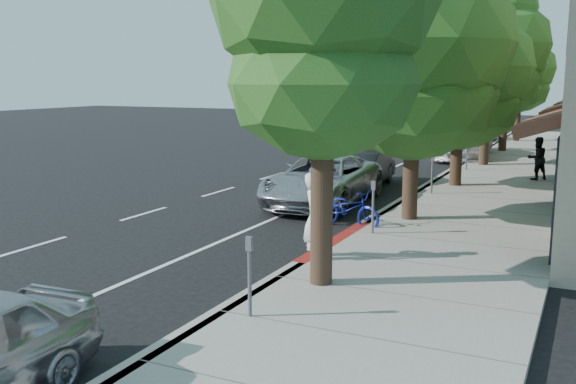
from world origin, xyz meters
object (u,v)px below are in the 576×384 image
Objects in this scene: street_tree_3 at (489,48)px; street_tree_5 at (520,70)px; street_tree_2 at (460,70)px; street_tree_4 at (507,66)px; cyclist at (315,219)px; dark_sedan at (361,167)px; street_tree_1 at (415,48)px; silver_suv at (322,180)px; pedestrian at (537,158)px; street_tree_0 at (324,8)px; white_pickup at (464,140)px; dark_suv_far at (471,130)px; bicycle at (348,208)px.

street_tree_5 is at bearing 90.00° from street_tree_3.
street_tree_4 is (0.00, 12.00, 0.33)m from street_tree_2.
street_tree_4 is at bearing -90.00° from street_tree_5.
cyclist is 0.44× the size of dark_sedan.
street_tree_2 is (-0.00, 6.00, -0.47)m from street_tree_1.
street_tree_5 is (-0.00, 6.00, -0.11)m from street_tree_4.
street_tree_4 is 1.31× the size of silver_suv.
dark_sedan is at bearing 88.37° from silver_suv.
street_tree_1 is 1.40× the size of silver_suv.
pedestrian is (5.52, 6.98, 0.19)m from silver_suv.
dark_sedan is (-3.10, -1.00, -3.34)m from street_tree_2.
dark_sedan is at bearing 105.74° from street_tree_0.
white_pickup is at bearing -99.02° from street_tree_5.
white_pickup is at bearing 76.68° from dark_sedan.
pedestrian is (2.42, -15.52, -3.36)m from street_tree_5.
pedestrian is (4.93, -15.01, 0.19)m from dark_suv_far.
white_pickup is (-1.40, 9.18, -3.19)m from street_tree_2.
street_tree_3 is 13.93m from bicycle.
bicycle is at bearing -100.36° from street_tree_2.
dark_sedan is 18.50m from dark_suv_far.
dark_suv_far reaches higher than dark_sedan.
street_tree_1 is 6.02m from street_tree_2.
street_tree_0 is 1.12× the size of street_tree_5.
cyclist reaches higher than dark_sedan.
street_tree_1 is 18.00m from street_tree_4.
cyclist is at bearing -91.96° from street_tree_4.
silver_suv is 1.23× the size of dark_suv_far.
dark_suv_far is (-1.74, 27.99, -0.22)m from cyclist.
street_tree_1 reaches higher than bicycle.
dark_suv_far is 15.80m from pedestrian.
cyclist is at bearing -70.40° from silver_suv.
street_tree_5 is 25.43m from bicycle.
cyclist is (-0.77, 1.50, -3.98)m from street_tree_0.
street_tree_1 is 7.01m from dark_sedan.
bicycle is (-0.53, 3.38, -0.45)m from cyclist.
street_tree_3 reaches higher than street_tree_1.
cyclist is at bearing 38.59° from pedestrian.
dark_suv_far is (-2.51, 17.49, -3.32)m from street_tree_2.
bicycle is (-1.30, -25.11, -3.78)m from street_tree_5.
pedestrian is at bearing -75.75° from street_tree_4.
street_tree_1 reaches higher than pedestrian.
pedestrian is at bearing -55.51° from street_tree_3.
white_pickup reaches higher than dark_suv_far.
street_tree_5 is at bearing 75.92° from white_pickup.
street_tree_0 is 1.76× the size of dark_sedan.
street_tree_2 is at bearing 8.16° from pedestrian.
dark_suv_far is at bearing 92.56° from white_pickup.
pedestrian is at bearing 50.06° from silver_suv.
dark_sedan is 2.82× the size of pedestrian.
white_pickup is at bearing -27.88° from cyclist.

